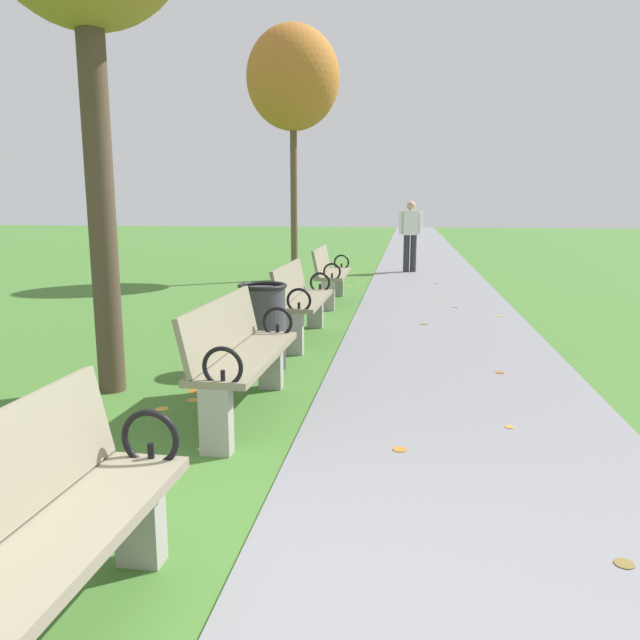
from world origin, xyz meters
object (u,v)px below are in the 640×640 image
park_bench_2 (240,354)px  park_bench_4 (330,273)px  park_bench_3 (301,299)px  park_bench_1 (20,552)px  pedestrian_walking (410,232)px  trash_bin (263,326)px  tree_3 (293,79)px

park_bench_2 → park_bench_4: bearing=90.0°
park_bench_3 → park_bench_4: (0.00, 2.80, 0.00)m
park_bench_1 → park_bench_3: same height
park_bench_3 → pedestrian_walking: (1.29, 7.49, 0.44)m
pedestrian_walking → trash_bin: size_ratio=1.93×
park_bench_3 → tree_3: 6.96m
park_bench_3 → park_bench_2: bearing=-90.0°
park_bench_1 → park_bench_3: (-0.00, 5.48, 0.00)m
park_bench_4 → tree_3: bearing=110.5°
trash_bin → pedestrian_walking: bearing=80.8°
park_bench_4 → trash_bin: (-0.15, -4.15, -0.06)m
park_bench_2 → tree_3: (-1.14, 8.60, 3.57)m
park_bench_3 → tree_3: (-1.14, 5.86, 3.57)m
park_bench_3 → pedestrian_walking: size_ratio=0.99×
park_bench_2 → park_bench_4: 5.54m
park_bench_2 → trash_bin: park_bench_2 is taller
park_bench_2 → park_bench_3: bearing=90.0°
park_bench_1 → park_bench_3: bearing=90.0°
park_bench_1 → tree_3: (-1.14, 11.34, 3.57)m
park_bench_2 → tree_3: 9.38m
park_bench_1 → trash_bin: (-0.15, 4.13, -0.06)m
pedestrian_walking → tree_3: bearing=-146.2°
tree_3 → trash_bin: tree_3 is taller
park_bench_1 → park_bench_2: bearing=90.0°
pedestrian_walking → park_bench_3: bearing=-99.8°
park_bench_3 → tree_3: bearing=101.1°
park_bench_3 → park_bench_4: 2.80m
tree_3 → pedestrian_walking: tree_3 is taller
park_bench_1 → pedestrian_walking: (1.29, 12.97, 0.44)m
park_bench_2 → park_bench_3: (-0.00, 2.74, 0.00)m
park_bench_1 → park_bench_3: size_ratio=1.00×
trash_bin → park_bench_3: bearing=83.8°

